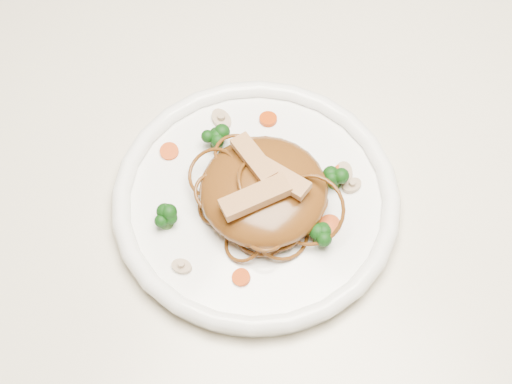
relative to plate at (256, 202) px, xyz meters
The scene contains 20 objects.
ground 0.76m from the plate, 47.77° to the left, with size 4.00×4.00×0.00m, color brown.
table 0.13m from the plate, 47.77° to the left, with size 1.20×0.80×0.75m.
plate is the anchor object (origin of this frame).
noodle_mound 0.03m from the plate, 10.18° to the left, with size 0.13×0.13×0.04m, color #5B2D11.
chicken_a 0.06m from the plate, 23.88° to the left, with size 0.06×0.02×0.01m, color tan.
chicken_b 0.06m from the plate, 128.47° to the left, with size 0.06×0.02×0.01m, color tan.
chicken_c 0.06m from the plate, 59.58° to the right, with size 0.07×0.02×0.01m, color tan.
broccoli_0 0.09m from the plate, 43.61° to the left, with size 0.03×0.03×0.03m, color #0D3B0C, non-canonical shape.
broccoli_1 0.08m from the plate, 154.06° to the left, with size 0.03×0.03×0.03m, color #0D3B0C, non-canonical shape.
broccoli_2 0.10m from the plate, 130.12° to the right, with size 0.03×0.03×0.03m, color #0D3B0C, non-canonical shape.
broccoli_3 0.08m from the plate, ahead, with size 0.02×0.02×0.03m, color #0D3B0C, non-canonical shape.
carrot_0 0.10m from the plate, 50.47° to the left, with size 0.02×0.02×0.01m, color #BD4306.
carrot_1 0.11m from the plate, behind, with size 0.02×0.02×0.01m, color #BD4306.
carrot_2 0.08m from the plate, ahead, with size 0.02×0.02×0.01m, color #BD4306.
carrot_3 0.10m from the plate, 114.06° to the left, with size 0.02×0.02×0.01m, color #BD4306.
carrot_4 0.09m from the plate, 67.43° to the right, with size 0.02×0.02×0.01m, color #BD4306.
mushroom_0 0.11m from the plate, 101.21° to the right, with size 0.02×0.02×0.01m, color #C7B595.
mushroom_1 0.10m from the plate, 39.64° to the left, with size 0.02×0.02×0.01m, color #C7B595.
mushroom_2 0.11m from the plate, 142.85° to the left, with size 0.03×0.03×0.01m, color #C7B595.
mushroom_3 0.10m from the plate, 49.13° to the left, with size 0.03×0.03×0.01m, color #C7B595.
Camera 1 is at (0.15, -0.39, 1.45)m, focal length 52.34 mm.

